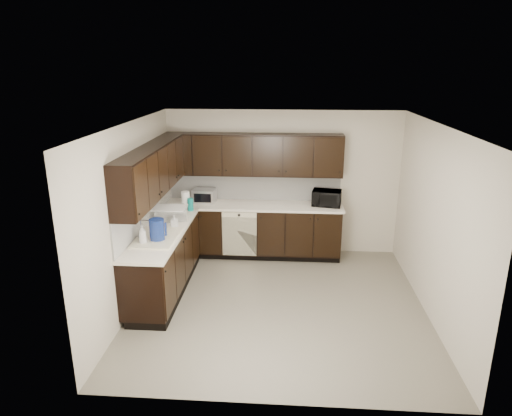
% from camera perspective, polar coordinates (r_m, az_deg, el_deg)
% --- Properties ---
extents(floor, '(4.00, 4.00, 0.00)m').
position_cam_1_polar(floor, '(6.56, 2.84, -11.86)').
color(floor, gray).
rests_on(floor, ground).
extents(ceiling, '(4.00, 4.00, 0.00)m').
position_cam_1_polar(ceiling, '(5.77, 3.22, 10.37)').
color(ceiling, white).
rests_on(ceiling, wall_back).
extents(wall_back, '(4.00, 0.02, 2.50)m').
position_cam_1_polar(wall_back, '(7.97, 3.33, 3.18)').
color(wall_back, beige).
rests_on(wall_back, floor).
extents(wall_left, '(0.02, 4.00, 2.50)m').
position_cam_1_polar(wall_left, '(6.40, -15.19, -1.00)').
color(wall_left, beige).
rests_on(wall_left, floor).
extents(wall_right, '(0.02, 4.00, 2.50)m').
position_cam_1_polar(wall_right, '(6.34, 21.41, -1.79)').
color(wall_right, beige).
rests_on(wall_right, floor).
extents(wall_front, '(4.00, 0.02, 2.50)m').
position_cam_1_polar(wall_front, '(4.21, 2.43, -10.29)').
color(wall_front, beige).
rests_on(wall_front, floor).
extents(lower_cabinets, '(3.00, 2.80, 0.90)m').
position_cam_1_polar(lower_cabinets, '(7.46, -4.67, -4.62)').
color(lower_cabinets, black).
rests_on(lower_cabinets, floor).
extents(countertop, '(3.03, 2.83, 0.04)m').
position_cam_1_polar(countertop, '(7.28, -4.79, -0.93)').
color(countertop, white).
rests_on(countertop, lower_cabinets).
extents(backsplash, '(3.00, 2.80, 0.48)m').
position_cam_1_polar(backsplash, '(7.44, -6.19, 1.52)').
color(backsplash, white).
rests_on(backsplash, countertop).
extents(upper_cabinets, '(3.00, 2.80, 0.70)m').
position_cam_1_polar(upper_cabinets, '(7.17, -5.59, 5.79)').
color(upper_cabinets, black).
rests_on(upper_cabinets, wall_back).
extents(dishwasher, '(0.58, 0.04, 0.78)m').
position_cam_1_polar(dishwasher, '(7.65, -2.09, -2.93)').
color(dishwasher, beige).
rests_on(dishwasher, lower_cabinets).
extents(sink, '(0.54, 0.82, 0.42)m').
position_cam_1_polar(sink, '(6.41, -12.27, -4.24)').
color(sink, beige).
rests_on(sink, countertop).
extents(microwave, '(0.52, 0.40, 0.26)m').
position_cam_1_polar(microwave, '(7.76, 8.82, 1.24)').
color(microwave, black).
rests_on(microwave, countertop).
extents(soap_bottle_a, '(0.09, 0.10, 0.19)m').
position_cam_1_polar(soap_bottle_a, '(6.74, -10.18, -1.65)').
color(soap_bottle_a, gray).
rests_on(soap_bottle_a, countertop).
extents(soap_bottle_b, '(0.11, 0.11, 0.26)m').
position_cam_1_polar(soap_bottle_b, '(6.21, -14.00, -3.23)').
color(soap_bottle_b, gray).
rests_on(soap_bottle_b, countertop).
extents(toaster_oven, '(0.40, 0.31, 0.24)m').
position_cam_1_polar(toaster_oven, '(7.90, -6.48, 1.53)').
color(toaster_oven, silver).
rests_on(toaster_oven, countertop).
extents(storage_bin, '(0.56, 0.48, 0.19)m').
position_cam_1_polar(storage_bin, '(7.11, -10.69, -0.68)').
color(storage_bin, silver).
rests_on(storage_bin, countertop).
extents(blue_pitcher, '(0.22, 0.22, 0.31)m').
position_cam_1_polar(blue_pitcher, '(6.26, -12.28, -2.71)').
color(blue_pitcher, navy).
rests_on(blue_pitcher, countertop).
extents(teal_tumbler, '(0.11, 0.11, 0.21)m').
position_cam_1_polar(teal_tumbler, '(7.48, -8.20, 0.44)').
color(teal_tumbler, '#0B7C77').
rests_on(teal_tumbler, countertop).
extents(paper_towel_roll, '(0.16, 0.16, 0.29)m').
position_cam_1_polar(paper_towel_roll, '(7.57, -8.79, 0.95)').
color(paper_towel_roll, white).
rests_on(paper_towel_roll, countertop).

